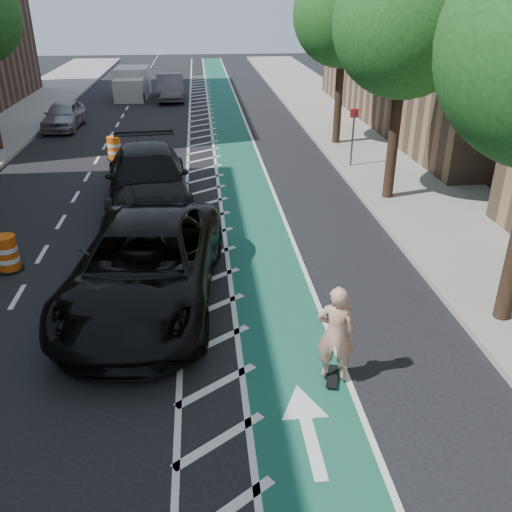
{
  "coord_description": "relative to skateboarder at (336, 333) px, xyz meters",
  "views": [
    {
      "loc": [
        1.41,
        -9.52,
        6.65
      ],
      "look_at": [
        2.58,
        1.82,
        1.1
      ],
      "focal_mm": 38.0,
      "sensor_mm": 36.0,
      "label": 1
    }
  ],
  "objects": [
    {
      "name": "buffer_strip",
      "position": [
        -2.2,
        11.45,
        -1.06
      ],
      "size": [
        1.4,
        90.0,
        0.01
      ],
      "primitive_type": "cube",
      "color": "silver",
      "rests_on": "ground"
    },
    {
      "name": "ground",
      "position": [
        -3.7,
        1.45,
        -1.06
      ],
      "size": [
        120.0,
        120.0,
        0.0
      ],
      "primitive_type": "plane",
      "color": "black",
      "rests_on": "ground"
    },
    {
      "name": "skateboard",
      "position": [
        0.0,
        0.0,
        -0.98
      ],
      "size": [
        0.4,
        0.73,
        0.09
      ],
      "rotation": [
        0.0,
        0.0,
        -0.3
      ],
      "color": "black",
      "rests_on": "ground"
    },
    {
      "name": "box_truck",
      "position": [
        -6.89,
        31.88,
        -0.16
      ],
      "size": [
        2.21,
        4.73,
        1.96
      ],
      "rotation": [
        0.0,
        0.0,
        -0.02
      ],
      "color": "silver",
      "rests_on": "ground"
    },
    {
      "name": "barrel_a",
      "position": [
        -7.5,
        5.36,
        -0.6
      ],
      "size": [
        0.71,
        0.71,
        0.97
      ],
      "color": "#DE530B",
      "rests_on": "ground"
    },
    {
      "name": "barrel_c",
      "position": [
        -6.1,
        15.95,
        -0.59
      ],
      "size": [
        0.73,
        0.73,
        1.0
      ],
      "color": "orange",
      "rests_on": "ground"
    },
    {
      "name": "car_silver",
      "position": [
        -9.58,
        22.35,
        -0.33
      ],
      "size": [
        1.86,
        4.32,
        1.45
      ],
      "primitive_type": "imported",
      "rotation": [
        0.0,
        0.0,
        -0.03
      ],
      "color": "#9B9A9F",
      "rests_on": "ground"
    },
    {
      "name": "bike_lane",
      "position": [
        -0.7,
        11.45,
        -1.05
      ],
      "size": [
        2.0,
        90.0,
        0.01
      ],
      "primitive_type": "cube",
      "color": "#18563C",
      "rests_on": "ground"
    },
    {
      "name": "car_grey",
      "position": [
        -4.22,
        30.72,
        -0.23
      ],
      "size": [
        2.06,
        5.15,
        1.67
      ],
      "primitive_type": "imported",
      "rotation": [
        0.0,
        0.0,
        0.06
      ],
      "color": "#545458",
      "rests_on": "ground"
    },
    {
      "name": "barrel_b",
      "position": [
        -5.5,
        12.23,
        -0.62
      ],
      "size": [
        0.69,
        0.69,
        0.94
      ],
      "color": "#FD5B0D",
      "rests_on": "ground"
    },
    {
      "name": "sidewalk_right",
      "position": [
        5.8,
        11.45,
        -0.99
      ],
      "size": [
        5.0,
        90.0,
        0.15
      ],
      "primitive_type": "cube",
      "color": "gray",
      "rests_on": "ground"
    },
    {
      "name": "sign_post",
      "position": [
        3.9,
        13.45,
        0.29
      ],
      "size": [
        0.35,
        0.08,
        2.47
      ],
      "color": "#4C4C4C",
      "rests_on": "ground"
    },
    {
      "name": "curb_right",
      "position": [
        3.35,
        11.45,
        -0.98
      ],
      "size": [
        0.12,
        90.0,
        0.16
      ],
      "primitive_type": "cube",
      "color": "gray",
      "rests_on": "ground"
    },
    {
      "name": "tree_r_d",
      "position": [
        4.2,
        17.45,
        4.71
      ],
      "size": [
        4.2,
        4.2,
        7.9
      ],
      "color": "#382619",
      "rests_on": "ground"
    },
    {
      "name": "tree_r_c",
      "position": [
        4.2,
        9.45,
        4.71
      ],
      "size": [
        4.2,
        4.2,
        7.9
      ],
      "color": "#382619",
      "rests_on": "ground"
    },
    {
      "name": "suv_far",
      "position": [
        -4.14,
        9.89,
        -0.1
      ],
      "size": [
        3.34,
        6.86,
        1.92
      ],
      "primitive_type": "imported",
      "rotation": [
        0.0,
        0.0,
        0.1
      ],
      "color": "black",
      "rests_on": "ground"
    },
    {
      "name": "suv_near",
      "position": [
        -3.7,
        3.33,
        -0.1
      ],
      "size": [
        3.88,
        7.19,
        1.92
      ],
      "primitive_type": "imported",
      "rotation": [
        0.0,
        0.0,
        -0.1
      ],
      "color": "black",
      "rests_on": "ground"
    },
    {
      "name": "skateboarder",
      "position": [
        0.0,
        0.0,
        0.0
      ],
      "size": [
        0.81,
        0.65,
        1.93
      ],
      "primitive_type": "imported",
      "rotation": [
        0.0,
        0.0,
        2.84
      ],
      "color": "tan",
      "rests_on": "skateboard"
    }
  ]
}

